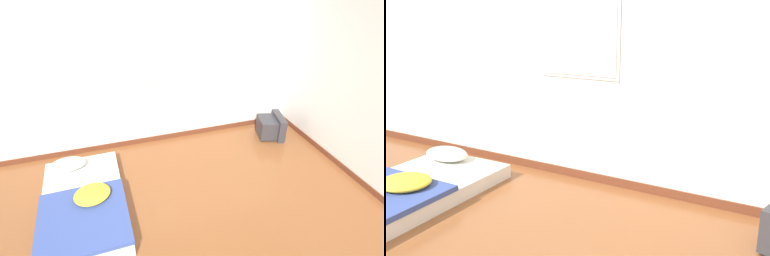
# 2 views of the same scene
# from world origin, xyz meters

# --- Properties ---
(wall_back) EXTENTS (8.05, 0.08, 2.60)m
(wall_back) POSITION_xyz_m (0.00, 2.72, 1.29)
(wall_back) COLOR silver
(wall_back) RESTS_ON ground_plane
(mattress_bed) EXTENTS (1.09, 1.98, 0.29)m
(mattress_bed) POSITION_xyz_m (-1.06, 1.33, 0.10)
(mattress_bed) COLOR silver
(mattress_bed) RESTS_ON ground_plane
(crt_tv) EXTENTS (0.53, 0.58, 0.42)m
(crt_tv) POSITION_xyz_m (2.26, 2.18, 0.20)
(crt_tv) COLOR #333338
(crt_tv) RESTS_ON ground_plane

